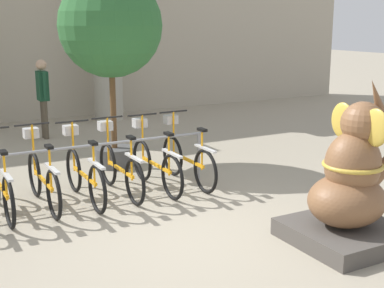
# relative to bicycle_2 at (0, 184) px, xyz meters

# --- Properties ---
(ground_plane) EXTENTS (60.00, 60.00, 0.00)m
(ground_plane) POSITION_rel_bicycle_2_xyz_m (1.81, -1.84, -0.40)
(ground_plane) COLOR #9E937F
(column_right) EXTENTS (0.90, 0.90, 5.16)m
(column_right) POSITION_rel_bicycle_2_xyz_m (3.59, 5.76, 2.22)
(column_right) COLOR #ADA899
(column_right) RESTS_ON ground_plane
(bike_rack) EXTENTS (4.46, 0.05, 0.77)m
(bike_rack) POSITION_rel_bicycle_2_xyz_m (0.83, 0.11, 0.22)
(bike_rack) COLOR gray
(bike_rack) RESTS_ON ground_plane
(bicycle_2) EXTENTS (0.48, 1.71, 1.07)m
(bicycle_2) POSITION_rel_bicycle_2_xyz_m (0.00, 0.00, 0.00)
(bicycle_2) COLOR black
(bicycle_2) RESTS_ON ground_plane
(bicycle_3) EXTENTS (0.48, 1.71, 1.07)m
(bicycle_3) POSITION_rel_bicycle_2_xyz_m (0.55, 0.03, 0.00)
(bicycle_3) COLOR black
(bicycle_3) RESTS_ON ground_plane
(bicycle_4) EXTENTS (0.48, 1.71, 1.07)m
(bicycle_4) POSITION_rel_bicycle_2_xyz_m (1.10, -0.03, 0.00)
(bicycle_4) COLOR black
(bicycle_4) RESTS_ON ground_plane
(bicycle_5) EXTENTS (0.48, 1.71, 1.07)m
(bicycle_5) POSITION_rel_bicycle_2_xyz_m (1.65, 0.04, 0.00)
(bicycle_5) COLOR black
(bicycle_5) RESTS_ON ground_plane
(bicycle_6) EXTENTS (0.48, 1.71, 1.07)m
(bicycle_6) POSITION_rel_bicycle_2_xyz_m (2.21, 0.00, 0.00)
(bicycle_6) COLOR black
(bicycle_6) RESTS_ON ground_plane
(bicycle_7) EXTENTS (0.48, 1.71, 1.07)m
(bicycle_7) POSITION_rel_bicycle_2_xyz_m (2.76, 0.03, 0.00)
(bicycle_7) COLOR black
(bicycle_7) RESTS_ON ground_plane
(elephant_statue) EXTENTS (1.19, 1.19, 1.88)m
(elephant_statue) POSITION_rel_bicycle_2_xyz_m (3.30, -2.83, 0.22)
(elephant_statue) COLOR #4C4742
(elephant_statue) RESTS_ON ground_plane
(person_pedestrian) EXTENTS (0.22, 0.47, 1.67)m
(person_pedestrian) POSITION_rel_bicycle_2_xyz_m (1.62, 4.33, 0.60)
(person_pedestrian) COLOR brown
(person_pedestrian) RESTS_ON ground_plane
(potted_tree) EXTENTS (1.71, 1.71, 3.24)m
(potted_tree) POSITION_rel_bicycle_2_xyz_m (2.13, 1.51, 1.91)
(potted_tree) COLOR #4C4C4C
(potted_tree) RESTS_ON ground_plane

